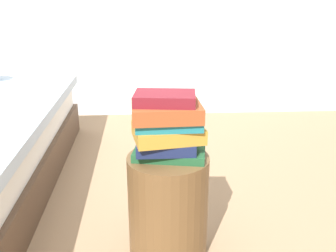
{
  "coord_description": "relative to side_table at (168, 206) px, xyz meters",
  "views": [
    {
      "loc": [
        -0.08,
        -1.36,
        1.06
      ],
      "look_at": [
        0.0,
        0.0,
        0.58
      ],
      "focal_mm": 40.02,
      "sensor_mm": 36.0,
      "label": 1
    }
  ],
  "objects": [
    {
      "name": "book_forest",
      "position": [
        0.01,
        0.0,
        0.24
      ],
      "size": [
        0.3,
        0.2,
        0.03
      ],
      "primitive_type": "cube",
      "rotation": [
        0.0,
        0.0,
        -0.17
      ],
      "color": "#1E512D",
      "rests_on": "side_table"
    },
    {
      "name": "book_teal",
      "position": [
        0.0,
        0.01,
        0.37
      ],
      "size": [
        0.26,
        0.19,
        0.03
      ],
      "primitive_type": "cube",
      "rotation": [
        0.0,
        0.0,
        0.02
      ],
      "color": "#1E727F",
      "rests_on": "book_ochre"
    },
    {
      "name": "book_rust",
      "position": [
        -0.01,
        -0.0,
        0.41
      ],
      "size": [
        0.27,
        0.21,
        0.06
      ],
      "primitive_type": "cube",
      "rotation": [
        0.0,
        0.0,
        0.04
      ],
      "color": "#994723",
      "rests_on": "book_teal"
    },
    {
      "name": "ground_plane",
      "position": [
        0.0,
        0.0,
        -0.22
      ],
      "size": [
        8.0,
        8.0,
        0.0
      ],
      "primitive_type": "plane",
      "color": "#937556"
    },
    {
      "name": "side_table",
      "position": [
        0.0,
        0.0,
        0.0
      ],
      "size": [
        0.33,
        0.33,
        0.45
      ],
      "primitive_type": "cylinder",
      "color": "brown",
      "rests_on": "ground_plane"
    },
    {
      "name": "book_navy",
      "position": [
        -0.01,
        -0.0,
        0.28
      ],
      "size": [
        0.23,
        0.17,
        0.04
      ],
      "primitive_type": "cube",
      "rotation": [
        0.0,
        0.0,
        0.0
      ],
      "color": "#19234C",
      "rests_on": "book_forest"
    },
    {
      "name": "book_ochre",
      "position": [
        -0.0,
        0.01,
        0.33
      ],
      "size": [
        0.29,
        0.24,
        0.06
      ],
      "primitive_type": "cube",
      "rotation": [
        0.0,
        0.0,
        0.16
      ],
      "color": "#B7842D",
      "rests_on": "book_navy"
    },
    {
      "name": "book_maroon",
      "position": [
        -0.01,
        -0.0,
        0.47
      ],
      "size": [
        0.24,
        0.18,
        0.04
      ],
      "primitive_type": "cube",
      "rotation": [
        0.0,
        0.0,
        -0.11
      ],
      "color": "maroon",
      "rests_on": "book_rust"
    }
  ]
}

